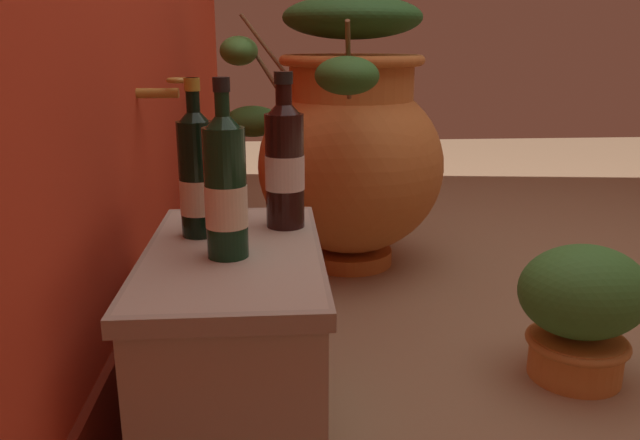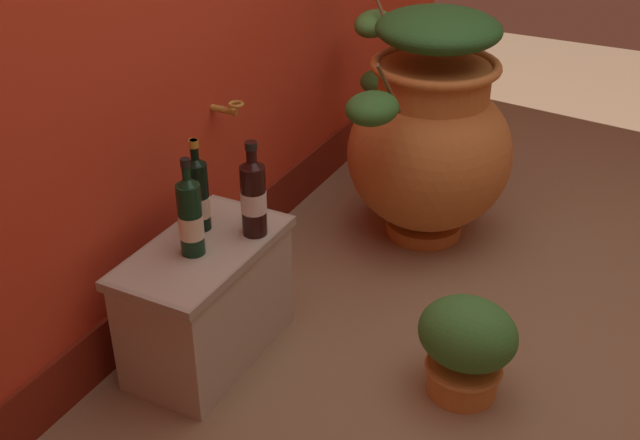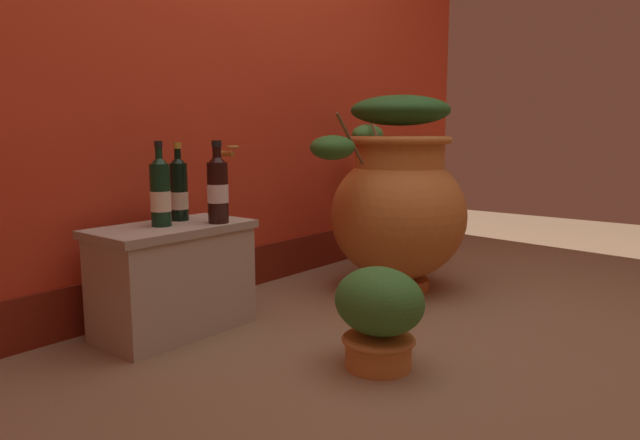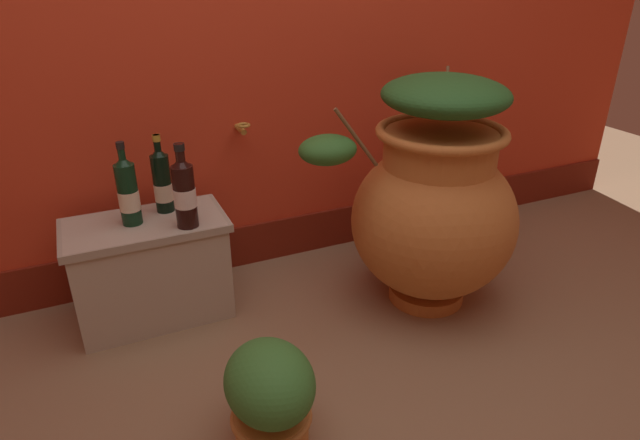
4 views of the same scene
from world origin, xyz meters
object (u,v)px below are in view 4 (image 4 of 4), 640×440
at_px(potted_shrub, 270,394).
at_px(wine_bottle_left, 184,191).
at_px(wine_bottle_right, 162,180).
at_px(wine_bottle_middle, 128,191).
at_px(terracotta_urn, 434,201).

bearing_deg(potted_shrub, wine_bottle_left, 95.11).
relative_size(wine_bottle_left, wine_bottle_right, 1.03).
xyz_separation_m(wine_bottle_left, wine_bottle_right, (-0.05, 0.17, -0.01)).
height_order(wine_bottle_right, potted_shrub, wine_bottle_right).
relative_size(wine_bottle_middle, wine_bottle_right, 1.03).
bearing_deg(wine_bottle_left, wine_bottle_middle, 149.89).
bearing_deg(potted_shrub, terracotta_urn, 28.17).
distance_m(terracotta_urn, potted_shrub, 1.00).
xyz_separation_m(terracotta_urn, wine_bottle_right, (-0.97, 0.41, 0.10)).
bearing_deg(wine_bottle_middle, wine_bottle_left, -30.11).
bearing_deg(potted_shrub, wine_bottle_right, 97.45).
height_order(wine_bottle_left, wine_bottle_right, wine_bottle_left).
xyz_separation_m(terracotta_urn, wine_bottle_middle, (-1.10, 0.34, 0.10)).
height_order(wine_bottle_middle, potted_shrub, wine_bottle_middle).
relative_size(wine_bottle_left, wine_bottle_middle, 1.00).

